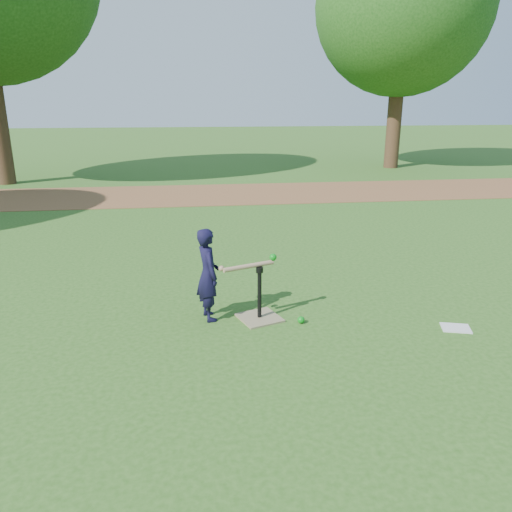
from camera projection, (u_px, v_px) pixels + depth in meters
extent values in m
plane|color=#285116|center=(254.00, 310.00, 5.86)|extent=(80.00, 80.00, 0.00)
cube|color=brown|center=(218.00, 194.00, 12.95)|extent=(24.00, 3.00, 0.01)
imported|color=black|center=(208.00, 274.00, 5.50)|extent=(0.34, 0.43, 1.05)
sphere|color=#0B8015|center=(301.00, 320.00, 5.51)|extent=(0.08, 0.08, 0.08)
cube|color=silver|center=(456.00, 328.00, 5.39)|extent=(0.35, 0.31, 0.01)
cube|color=#847654|center=(259.00, 318.00, 5.63)|extent=(0.55, 0.55, 0.02)
cylinder|color=black|center=(259.00, 294.00, 5.55)|extent=(0.05, 0.05, 0.55)
cylinder|color=black|center=(260.00, 270.00, 5.46)|extent=(0.08, 0.08, 0.06)
cylinder|color=tan|center=(249.00, 266.00, 5.41)|extent=(0.58, 0.26, 0.05)
sphere|color=tan|center=(222.00, 268.00, 5.34)|extent=(0.06, 0.06, 0.06)
sphere|color=#0B8015|center=(273.00, 257.00, 5.52)|extent=(0.08, 0.08, 0.08)
cylinder|color=#382316|center=(394.00, 118.00, 17.49)|extent=(0.50, 0.50, 3.42)
sphere|color=#285B19|center=(403.00, 5.00, 16.41)|extent=(5.80, 5.80, 5.80)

